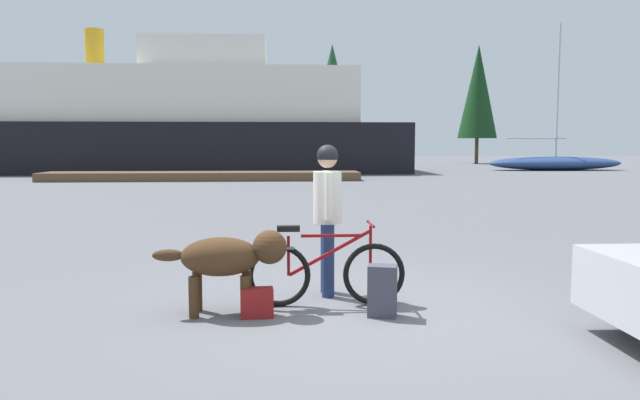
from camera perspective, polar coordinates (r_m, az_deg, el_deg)
name	(u,v)px	position (r m, az deg, el deg)	size (l,w,h in m)	color
ground_plane	(358,309)	(6.34, 3.67, -10.34)	(160.00, 160.00, 0.00)	slate
bicycle	(325,272)	(6.37, 0.51, -6.87)	(1.67, 0.44, 0.89)	black
person_cyclist	(327,205)	(6.73, 0.71, -0.49)	(0.32, 0.53, 1.71)	navy
dog	(229,258)	(6.10, -8.66, -5.46)	(1.34, 0.46, 0.85)	#472D19
backpack	(382,291)	(6.04, 5.97, -8.61)	(0.28, 0.20, 0.52)	#3F3F4C
handbag_pannier	(257,303)	(6.04, -6.03, -9.72)	(0.32, 0.18, 0.29)	maroon
dock_pier	(203,176)	(28.76, -11.14, 2.24)	(14.80, 2.14, 0.40)	brown
ferry_boat	(160,123)	(37.87, -15.03, 7.10)	(30.00, 7.77, 8.53)	black
sailboat_moored	(555,163)	(42.17, 21.53, 3.33)	(8.89, 2.49, 9.45)	navy
pine_tree_far_left	(207,102)	(51.93, -10.70, 9.16)	(4.32, 4.32, 8.30)	#4C331E
pine_tree_center	(332,93)	(52.16, 1.17, 10.19)	(4.23, 4.23, 10.21)	#4C331E
pine_tree_far_right	(478,92)	(54.52, 14.84, 9.96)	(3.39, 3.39, 10.29)	#4C331E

